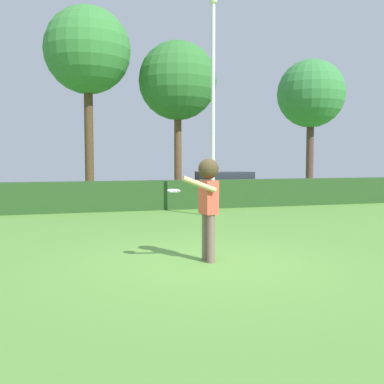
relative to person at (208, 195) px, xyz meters
name	(u,v)px	position (x,y,z in m)	size (l,w,h in m)	color
ground_plane	(207,262)	(-0.04, -0.06, -1.16)	(60.00, 60.00, 0.00)	#5E963D
person	(208,195)	(0.00, 0.00, 0.00)	(0.74, 0.63, 1.80)	#7C5F56
frisbee	(174,191)	(-0.60, 0.03, 0.09)	(0.22, 0.22, 0.05)	white
lamppost	(213,98)	(2.16, 5.98, 2.53)	(0.24, 0.24, 6.74)	silver
hedge_row	(131,196)	(-0.04, 8.46, -0.65)	(27.62, 0.90, 1.02)	#294C21
parked_car_black	(224,184)	(4.51, 11.17, -0.47)	(4.30, 2.03, 1.25)	black
maple_tree	(311,94)	(10.08, 13.39, 3.97)	(3.47, 3.47, 6.91)	brown
oak_tree	(88,52)	(-1.17, 12.89, 5.27)	(3.72, 3.72, 8.35)	brown
willow_tree	(178,81)	(2.87, 12.96, 4.21)	(3.60, 3.60, 7.20)	brown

